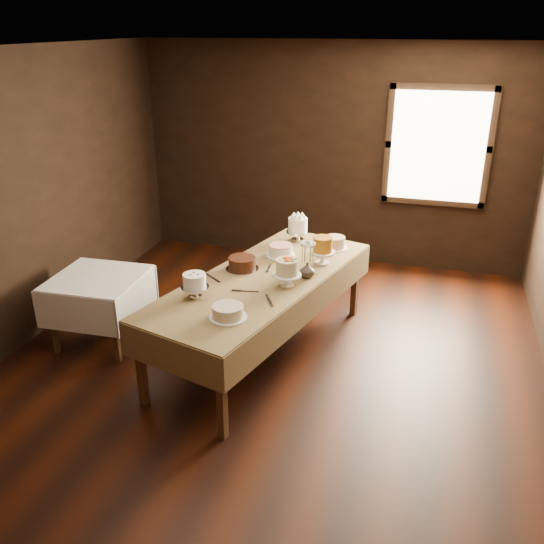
# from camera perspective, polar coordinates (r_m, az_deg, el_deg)

# --- Properties ---
(floor) EXTENTS (5.00, 6.00, 0.01)m
(floor) POSITION_cam_1_polar(r_m,az_deg,el_deg) (5.38, -0.59, -10.15)
(floor) COLOR black
(floor) RESTS_ON ground
(ceiling) EXTENTS (5.00, 6.00, 0.01)m
(ceiling) POSITION_cam_1_polar(r_m,az_deg,el_deg) (4.48, -0.75, 21.19)
(ceiling) COLOR beige
(ceiling) RESTS_ON wall_back
(wall_back) EXTENTS (5.00, 0.02, 2.80)m
(wall_back) POSITION_cam_1_polar(r_m,az_deg,el_deg) (7.57, 5.92, 11.35)
(wall_back) COLOR black
(wall_back) RESTS_ON ground
(wall_front) EXTENTS (5.00, 0.02, 2.80)m
(wall_front) POSITION_cam_1_polar(r_m,az_deg,el_deg) (2.41, -22.72, -19.86)
(wall_front) COLOR black
(wall_front) RESTS_ON ground
(wall_left) EXTENTS (0.02, 6.00, 2.80)m
(wall_left) POSITION_cam_1_polar(r_m,az_deg,el_deg) (5.93, -24.64, 5.89)
(wall_left) COLOR black
(wall_left) RESTS_ON ground
(window) EXTENTS (1.10, 0.05, 1.30)m
(window) POSITION_cam_1_polar(r_m,az_deg,el_deg) (7.36, 16.11, 11.82)
(window) COLOR #FFEABF
(window) RESTS_ON wall_back
(display_table) EXTENTS (1.70, 2.80, 0.81)m
(display_table) POSITION_cam_1_polar(r_m,az_deg,el_deg) (5.35, -0.98, -1.13)
(display_table) COLOR #452D19
(display_table) RESTS_ON ground
(side_table) EXTENTS (0.87, 0.87, 0.70)m
(side_table) POSITION_cam_1_polar(r_m,az_deg,el_deg) (5.89, -16.91, -1.18)
(side_table) COLOR #452D19
(side_table) RESTS_ON ground
(cake_meringue) EXTENTS (0.28, 0.28, 0.26)m
(cake_meringue) POSITION_cam_1_polar(r_m,az_deg,el_deg) (6.21, 2.57, 4.19)
(cake_meringue) COLOR silver
(cake_meringue) RESTS_ON display_table
(cake_speckled) EXTENTS (0.30, 0.30, 0.13)m
(cake_speckled) POSITION_cam_1_polar(r_m,az_deg,el_deg) (6.03, 6.24, 2.88)
(cake_speckled) COLOR white
(cake_speckled) RESTS_ON display_table
(cake_lattice) EXTENTS (0.30, 0.30, 0.11)m
(cake_lattice) POSITION_cam_1_polar(r_m,az_deg,el_deg) (5.79, 0.86, 2.08)
(cake_lattice) COLOR white
(cake_lattice) RESTS_ON display_table
(cake_caramel) EXTENTS (0.25, 0.25, 0.29)m
(cake_caramel) POSITION_cam_1_polar(r_m,az_deg,el_deg) (5.60, 5.03, 1.99)
(cake_caramel) COLOR white
(cake_caramel) RESTS_ON display_table
(cake_chocolate) EXTENTS (0.37, 0.37, 0.12)m
(cake_chocolate) POSITION_cam_1_polar(r_m,az_deg,el_deg) (5.48, -2.98, 0.82)
(cake_chocolate) COLOR silver
(cake_chocolate) RESTS_ON display_table
(cake_flowers) EXTENTS (0.27, 0.27, 0.27)m
(cake_flowers) POSITION_cam_1_polar(r_m,az_deg,el_deg) (5.11, 1.49, -0.21)
(cake_flowers) COLOR white
(cake_flowers) RESTS_ON display_table
(cake_swirl) EXTENTS (0.27, 0.27, 0.23)m
(cake_swirl) POSITION_cam_1_polar(r_m,az_deg,el_deg) (4.95, -7.66, -1.45)
(cake_swirl) COLOR silver
(cake_swirl) RESTS_ON display_table
(cake_cream) EXTENTS (0.31, 0.31, 0.11)m
(cake_cream) POSITION_cam_1_polar(r_m,az_deg,el_deg) (4.60, -4.39, -4.00)
(cake_cream) COLOR white
(cake_cream) RESTS_ON display_table
(cake_server_a) EXTENTS (0.24, 0.06, 0.01)m
(cake_server_a) POSITION_cam_1_polar(r_m,az_deg,el_deg) (5.05, -2.16, -1.94)
(cake_server_a) COLOR silver
(cake_server_a) RESTS_ON display_table
(cake_server_b) EXTENTS (0.14, 0.22, 0.01)m
(cake_server_b) POSITION_cam_1_polar(r_m,az_deg,el_deg) (4.84, -0.16, -3.09)
(cake_server_b) COLOR silver
(cake_server_b) RESTS_ON display_table
(cake_server_c) EXTENTS (0.05, 0.24, 0.01)m
(cake_server_c) POSITION_cam_1_polar(r_m,az_deg,el_deg) (5.58, -0.18, 0.65)
(cake_server_c) COLOR silver
(cake_server_c) RESTS_ON display_table
(cake_server_d) EXTENTS (0.24, 0.09, 0.01)m
(cake_server_d) POSITION_cam_1_polar(r_m,az_deg,el_deg) (5.39, 3.79, -0.25)
(cake_server_d) COLOR silver
(cake_server_d) RESTS_ON display_table
(cake_server_e) EXTENTS (0.20, 0.17, 0.01)m
(cake_server_e) POSITION_cam_1_polar(r_m,az_deg,el_deg) (5.29, -5.60, -0.77)
(cake_server_e) COLOR silver
(cake_server_e) RESTS_ON display_table
(flower_vase) EXTENTS (0.20, 0.20, 0.15)m
(flower_vase) POSITION_cam_1_polar(r_m,az_deg,el_deg) (5.31, 3.51, 0.18)
(flower_vase) COLOR #2D2823
(flower_vase) RESTS_ON display_table
(flower_bouquet) EXTENTS (0.14, 0.14, 0.20)m
(flower_bouquet) POSITION_cam_1_polar(r_m,az_deg,el_deg) (5.23, 3.57, 2.12)
(flower_bouquet) COLOR white
(flower_bouquet) RESTS_ON flower_vase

